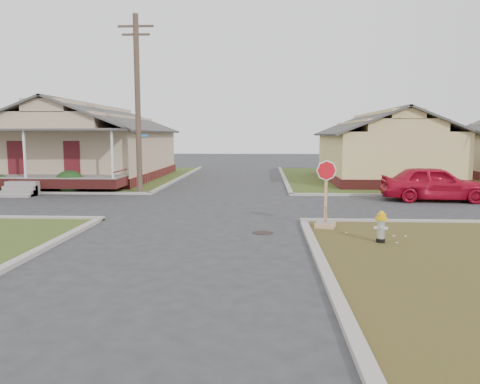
{
  "coord_description": "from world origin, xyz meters",
  "views": [
    {
      "loc": [
        2.26,
        -14.83,
        3.05
      ],
      "look_at": [
        1.41,
        1.0,
        1.1
      ],
      "focal_mm": 35.0,
      "sensor_mm": 36.0,
      "label": 1
    }
  ],
  "objects_px": {
    "stop_sign": "(325,213)",
    "red_sedan": "(434,183)",
    "utility_pole": "(138,103)",
    "fire_hydrant": "(381,225)"
  },
  "relations": [
    {
      "from": "utility_pole",
      "to": "red_sedan",
      "type": "relative_size",
      "value": 1.89
    },
    {
      "from": "fire_hydrant",
      "to": "red_sedan",
      "type": "height_order",
      "value": "red_sedan"
    },
    {
      "from": "utility_pole",
      "to": "stop_sign",
      "type": "relative_size",
      "value": 4.11
    },
    {
      "from": "utility_pole",
      "to": "stop_sign",
      "type": "height_order",
      "value": "utility_pole"
    },
    {
      "from": "utility_pole",
      "to": "stop_sign",
      "type": "xyz_separation_m",
      "value": [
        8.43,
        -8.64,
        -4.14
      ]
    },
    {
      "from": "utility_pole",
      "to": "fire_hydrant",
      "type": "relative_size",
      "value": 10.05
    },
    {
      "from": "utility_pole",
      "to": "stop_sign",
      "type": "bearing_deg",
      "value": -45.7
    },
    {
      "from": "stop_sign",
      "to": "red_sedan",
      "type": "xyz_separation_m",
      "value": [
        5.85,
        6.81,
        0.29
      ]
    },
    {
      "from": "fire_hydrant",
      "to": "stop_sign",
      "type": "relative_size",
      "value": 0.41
    },
    {
      "from": "stop_sign",
      "to": "utility_pole",
      "type": "bearing_deg",
      "value": 150.23
    }
  ]
}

